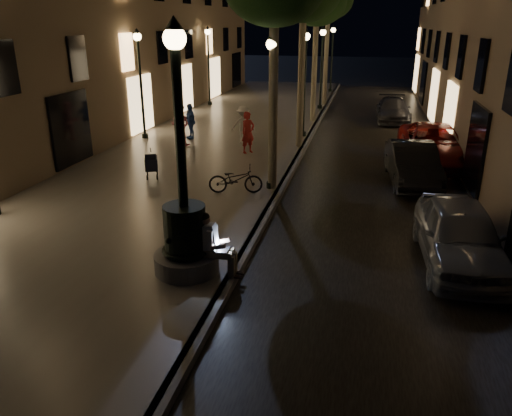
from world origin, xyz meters
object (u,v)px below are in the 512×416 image
(pedestrian_blue, at_px, (190,121))
(pedestrian_pink, at_px, (180,125))
(car_second, at_px, (413,164))
(bicycle, at_px, (236,179))
(fountain_lamppost, at_px, (185,227))
(car_rear, at_px, (393,110))
(pedestrian_white, at_px, (243,125))
(car_third, at_px, (433,145))
(pedestrian_red, at_px, (248,133))
(seated_man_laptop, at_px, (213,242))
(lamp_left_c, at_px, (208,56))
(lamp_curb_a, at_px, (272,93))
(tree_third, at_px, (317,3))
(tree_far, at_px, (329,1))
(stroller, at_px, (151,163))
(car_front, at_px, (459,235))
(lamp_curb_c, at_px, (322,57))
(lamp_left_b, at_px, (140,70))
(lamp_curb_d, at_px, (332,50))
(lamp_curb_b, at_px, (305,69))

(pedestrian_blue, bearing_deg, pedestrian_pink, -42.37)
(car_second, height_order, bicycle, car_second)
(fountain_lamppost, distance_m, bicycle, 5.32)
(car_rear, distance_m, pedestrian_white, 10.32)
(car_third, xyz_separation_m, pedestrian_red, (-7.29, -0.67, 0.29))
(seated_man_laptop, bearing_deg, car_second, 60.54)
(fountain_lamppost, bearing_deg, lamp_left_c, 106.22)
(lamp_curb_a, height_order, pedestrian_white, lamp_curb_a)
(pedestrian_red, bearing_deg, bicycle, -130.39)
(tree_third, height_order, car_second, tree_third)
(tree_far, relative_size, car_second, 1.79)
(stroller, bearing_deg, pedestrian_red, 36.24)
(car_front, bearing_deg, stroller, 153.51)
(pedestrian_white, height_order, pedestrian_blue, pedestrian_white)
(tree_far, distance_m, lamp_curb_a, 18.28)
(car_rear, height_order, pedestrian_pink, pedestrian_pink)
(lamp_curb_a, bearing_deg, pedestrian_pink, 134.79)
(tree_far, distance_m, lamp_curb_c, 3.77)
(lamp_left_c, relative_size, pedestrian_pink, 2.76)
(tree_third, height_order, lamp_left_b, tree_third)
(car_second, xyz_separation_m, car_third, (0.96, 2.80, 0.06))
(lamp_curb_a, relative_size, stroller, 4.75)
(car_third, bearing_deg, car_second, -108.87)
(car_third, bearing_deg, fountain_lamppost, -119.44)
(lamp_curb_c, bearing_deg, lamp_curb_d, 90.00)
(lamp_curb_b, height_order, lamp_curb_d, same)
(lamp_curb_a, distance_m, lamp_left_c, 17.50)
(lamp_left_c, relative_size, car_second, 1.15)
(car_second, bearing_deg, lamp_left_b, 156.75)
(pedestrian_red, bearing_deg, pedestrian_white, 61.19)
(pedestrian_blue, relative_size, bicycle, 0.94)
(lamp_curb_d, height_order, pedestrian_white, lamp_curb_d)
(seated_man_laptop, distance_m, bicycle, 5.37)
(lamp_curb_c, distance_m, car_front, 20.77)
(lamp_left_b, height_order, bicycle, lamp_left_b)
(car_rear, distance_m, pedestrian_pink, 12.79)
(car_rear, distance_m, pedestrian_red, 11.27)
(tree_far, distance_m, pedestrian_pink, 14.95)
(tree_third, relative_size, pedestrian_blue, 4.53)
(tree_third, xyz_separation_m, tree_far, (0.08, 6.00, 0.29))
(lamp_curb_a, xyz_separation_m, pedestrian_red, (-1.79, 4.33, -2.20))
(tree_far, height_order, pedestrian_blue, tree_far)
(tree_far, distance_m, lamp_left_c, 8.11)
(car_front, height_order, car_second, car_front)
(lamp_left_b, height_order, pedestrian_pink, lamp_left_b)
(lamp_left_b, relative_size, pedestrian_white, 2.93)
(lamp_curb_d, relative_size, pedestrian_blue, 3.02)
(lamp_curb_a, distance_m, bicycle, 2.86)
(lamp_left_c, bearing_deg, fountain_lamppost, -73.78)
(lamp_left_b, xyz_separation_m, car_second, (11.64, -3.80, -2.55))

